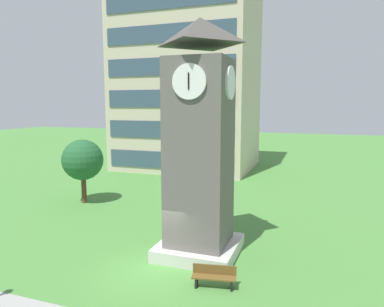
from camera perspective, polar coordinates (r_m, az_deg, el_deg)
The scene contains 5 objects.
ground_plane at distance 16.76m, azimuth -6.63°, elevation -18.27°, with size 160.00×160.00×0.00m, color #4C893D.
office_building at distance 41.61m, azimuth -0.64°, elevation 13.26°, with size 15.03×11.79×22.40m.
clock_tower at distance 16.85m, azimuth 1.26°, elevation 0.19°, with size 3.80×3.80×11.36m.
park_bench at distance 15.12m, azimuth 3.63°, elevation -19.35°, with size 1.86×0.80×0.88m.
tree_near_tower at distance 27.38m, azimuth -17.41°, elevation -1.03°, with size 3.05×3.05×4.82m.
Camera 1 is at (6.71, -13.45, 7.41)m, focal length 32.70 mm.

